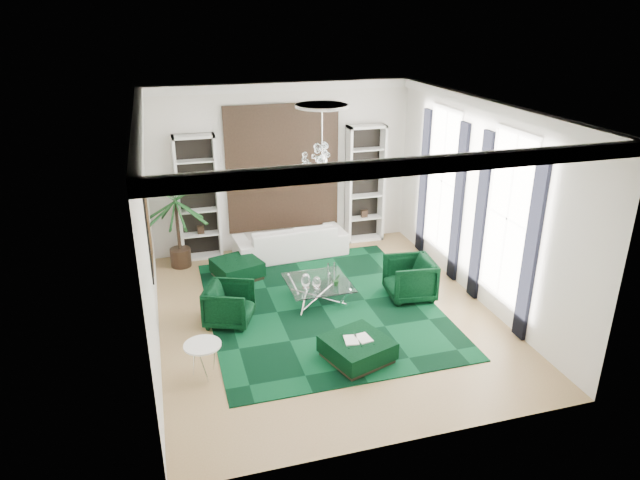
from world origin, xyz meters
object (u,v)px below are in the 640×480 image
object	(u,v)px
armchair_right	(410,278)
palm	(176,214)
side_table	(204,360)
sofa	(290,240)
ottoman_front	(357,350)
ottoman_side	(237,269)
armchair_left	(229,304)
coffee_table	(318,291)

from	to	relation	value
armchair_right	palm	xyz separation A→B (m)	(-4.20, 2.75, 0.81)
armchair_right	side_table	world-z (taller)	armchair_right
sofa	ottoman_front	bearing A→B (deg)	86.72
sofa	side_table	size ratio (longest dim) A/B	4.41
ottoman_side	side_table	xyz separation A→B (m)	(-1.00, -3.30, 0.08)
armchair_left	coffee_table	world-z (taller)	armchair_left
armchair_left	coffee_table	bearing A→B (deg)	-56.25
sofa	side_table	bearing A→B (deg)	56.54
armchair_right	ottoman_front	xyz separation A→B (m)	(-1.70, -1.75, -0.22)
coffee_table	side_table	xyz separation A→B (m)	(-2.35, -1.85, 0.07)
coffee_table	ottoman_side	world-z (taller)	coffee_table
ottoman_front	sofa	bearing A→B (deg)	90.65
ottoman_side	side_table	bearing A→B (deg)	-106.86
coffee_table	armchair_right	bearing A→B (deg)	-11.31
ottoman_front	palm	distance (m)	5.25
coffee_table	palm	world-z (taller)	palm
ottoman_front	side_table	distance (m)	2.41
ottoman_side	palm	xyz separation A→B (m)	(-1.10, 0.95, 1.02)
armchair_left	palm	bearing A→B (deg)	36.72
coffee_table	ottoman_side	xyz separation A→B (m)	(-1.35, 1.45, -0.01)
coffee_table	side_table	world-z (taller)	side_table
armchair_left	palm	world-z (taller)	palm
sofa	armchair_left	size ratio (longest dim) A/B	3.10
ottoman_side	ottoman_front	size ratio (longest dim) A/B	0.94
sofa	palm	size ratio (longest dim) A/B	1.03
palm	sofa	bearing A→B (deg)	-2.34
ottoman_side	palm	world-z (taller)	palm
sofa	armchair_right	xyz separation A→B (m)	(1.75, -2.65, 0.04)
sofa	palm	world-z (taller)	palm
sofa	armchair_right	world-z (taller)	armchair_right
armchair_left	palm	size ratio (longest dim) A/B	0.33
ottoman_front	armchair_right	bearing A→B (deg)	45.83
armchair_left	coffee_table	distance (m)	1.79
sofa	side_table	xyz separation A→B (m)	(-2.35, -4.15, -0.09)
palm	armchair_left	bearing A→B (deg)	-75.72
coffee_table	ottoman_front	world-z (taller)	coffee_table
armchair_left	ottoman_front	world-z (taller)	armchair_left
coffee_table	palm	bearing A→B (deg)	135.59
ottoman_front	palm	world-z (taller)	palm
armchair_left	ottoman_side	bearing A→B (deg)	9.91
armchair_left	palm	distance (m)	2.96
armchair_right	ottoman_front	world-z (taller)	armchair_right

